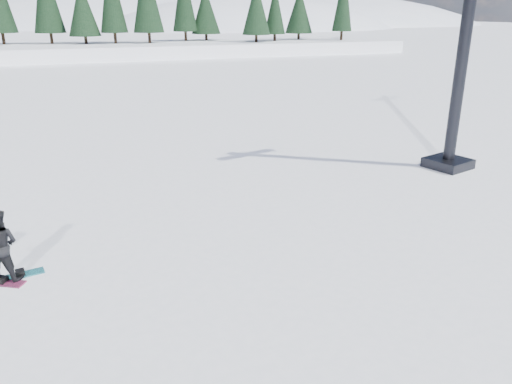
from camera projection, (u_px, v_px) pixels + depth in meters
ground at (8, 281)px, 10.41m from camera, size 420.00×420.00×0.00m
alpine_backdrop at (22, 68)px, 177.48m from camera, size 412.50×227.00×53.20m
lift_tower at (461, 64)px, 16.68m from camera, size 2.44×1.64×8.93m
snowboarder_man at (0, 245)px, 10.20m from camera, size 0.92×0.83×1.57m
snowboard_man at (6, 279)px, 10.46m from camera, size 1.53×0.54×0.03m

